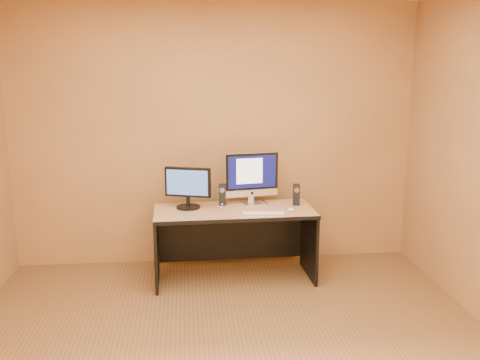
# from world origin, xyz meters

# --- Properties ---
(walls) EXTENTS (4.00, 4.00, 2.60)m
(walls) POSITION_xyz_m (0.00, 0.00, 1.30)
(walls) COLOR #AC7845
(walls) RESTS_ON ground
(desk) EXTENTS (1.48, 0.68, 0.68)m
(desk) POSITION_xyz_m (0.14, 1.45, 0.34)
(desk) COLOR tan
(desk) RESTS_ON ground
(imac) EXTENTS (0.55, 0.27, 0.50)m
(imac) POSITION_xyz_m (0.33, 1.65, 0.93)
(imac) COLOR silver
(imac) RESTS_ON desk
(second_monitor) EXTENTS (0.49, 0.34, 0.39)m
(second_monitor) POSITION_xyz_m (-0.28, 1.55, 0.87)
(second_monitor) COLOR black
(second_monitor) RESTS_ON desk
(speaker_left) EXTENTS (0.07, 0.07, 0.20)m
(speaker_left) POSITION_xyz_m (0.04, 1.63, 0.78)
(speaker_left) COLOR black
(speaker_left) RESTS_ON desk
(speaker_right) EXTENTS (0.07, 0.07, 0.20)m
(speaker_right) POSITION_xyz_m (0.74, 1.56, 0.78)
(speaker_right) COLOR black
(speaker_right) RESTS_ON desk
(keyboard) EXTENTS (0.40, 0.15, 0.02)m
(keyboard) POSITION_xyz_m (0.39, 1.27, 0.69)
(keyboard) COLOR silver
(keyboard) RESTS_ON desk
(mouse) EXTENTS (0.07, 0.10, 0.03)m
(mouse) POSITION_xyz_m (0.65, 1.35, 0.70)
(mouse) COLOR white
(mouse) RESTS_ON desk
(cable_a) EXTENTS (0.05, 0.20, 0.01)m
(cable_a) POSITION_xyz_m (0.46, 1.71, 0.68)
(cable_a) COLOR black
(cable_a) RESTS_ON desk
(cable_b) EXTENTS (0.09, 0.14, 0.01)m
(cable_b) POSITION_xyz_m (0.37, 1.74, 0.68)
(cable_b) COLOR black
(cable_b) RESTS_ON desk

